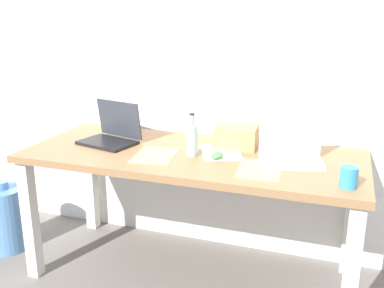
% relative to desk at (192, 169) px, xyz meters
% --- Properties ---
extents(ground_plane, '(8.00, 8.00, 0.00)m').
position_rel_desk_xyz_m(ground_plane, '(0.00, 0.00, -0.66)').
color(ground_plane, slate).
extents(back_wall, '(5.20, 0.08, 2.60)m').
position_rel_desk_xyz_m(back_wall, '(0.00, 0.44, 0.64)').
color(back_wall, white).
rests_on(back_wall, ground).
extents(desk, '(1.87, 0.77, 0.76)m').
position_rel_desk_xyz_m(desk, '(0.00, 0.00, 0.00)').
color(desk, olive).
rests_on(desk, ground).
extents(laptop_left, '(0.37, 0.31, 0.24)m').
position_rel_desk_xyz_m(laptop_left, '(-0.52, 0.03, 0.15)').
color(laptop_left, black).
rests_on(laptop_left, desk).
extents(laptop_right, '(0.36, 0.28, 0.22)m').
position_rel_desk_xyz_m(laptop_right, '(0.53, 0.02, 0.14)').
color(laptop_right, silver).
rests_on(laptop_right, desk).
extents(beer_bottle, '(0.06, 0.06, 0.24)m').
position_rel_desk_xyz_m(beer_bottle, '(0.02, -0.05, 0.19)').
color(beer_bottle, '#99B7C1').
rests_on(beer_bottle, desk).
extents(computer_mouse, '(0.07, 0.10, 0.03)m').
position_rel_desk_xyz_m(computer_mouse, '(0.16, -0.05, 0.11)').
color(computer_mouse, '#4C9E56').
rests_on(computer_mouse, desk).
extents(cardboard_box, '(0.25, 0.21, 0.13)m').
position_rel_desk_xyz_m(cardboard_box, '(0.21, 0.18, 0.16)').
color(cardboard_box, tan).
rests_on(cardboard_box, desk).
extents(coffee_mug, '(0.08, 0.08, 0.09)m').
position_rel_desk_xyz_m(coffee_mug, '(0.82, -0.25, 0.14)').
color(coffee_mug, '#338CC6').
rests_on(coffee_mug, desk).
extents(paper_yellow_folder, '(0.25, 0.32, 0.00)m').
position_rel_desk_xyz_m(paper_yellow_folder, '(-0.17, -0.11, 0.10)').
color(paper_yellow_folder, '#F4E06B').
rests_on(paper_yellow_folder, desk).
extents(paper_sheet_front_right, '(0.23, 0.31, 0.00)m').
position_rel_desk_xyz_m(paper_sheet_front_right, '(0.41, -0.15, 0.10)').
color(paper_sheet_front_right, '#F4E06B').
rests_on(paper_sheet_front_right, desk).
extents(paper_sheet_near_back, '(0.31, 0.35, 0.00)m').
position_rel_desk_xyz_m(paper_sheet_near_back, '(0.15, 0.06, 0.10)').
color(paper_sheet_near_back, white).
rests_on(paper_sheet_near_back, desk).
extents(water_cooler_jug, '(0.27, 0.27, 0.47)m').
position_rel_desk_xyz_m(water_cooler_jug, '(-1.26, -0.12, -0.45)').
color(water_cooler_jug, '#598CC6').
rests_on(water_cooler_jug, ground).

